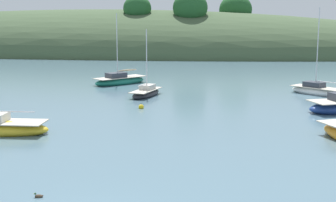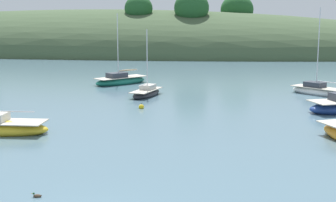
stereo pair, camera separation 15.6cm
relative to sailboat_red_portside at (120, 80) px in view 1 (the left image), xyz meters
name	(u,v)px [view 1 (the left image)]	position (x,y,z in m)	size (l,w,h in m)	color
far_shoreline_hill	(96,52)	(-16.92, 46.54, -0.32)	(150.00, 36.00, 21.11)	#425638
sailboat_red_portside	(120,80)	(0.00, 0.00, 0.00)	(5.88, 6.38, 8.05)	#196B56
sailboat_cream_ketch	(318,91)	(20.78, -4.27, -0.04)	(5.65, 5.20, 8.51)	white
sailboat_blue_center	(146,93)	(4.52, -7.75, -0.08)	(2.70, 5.22, 6.46)	#232328
mooring_buoy_outer	(141,107)	(5.33, -13.97, -0.28)	(0.44, 0.44, 0.54)	yellow
duck_lone_left	(39,196)	(5.11, -34.04, -0.35)	(0.43, 0.23, 0.24)	#473828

